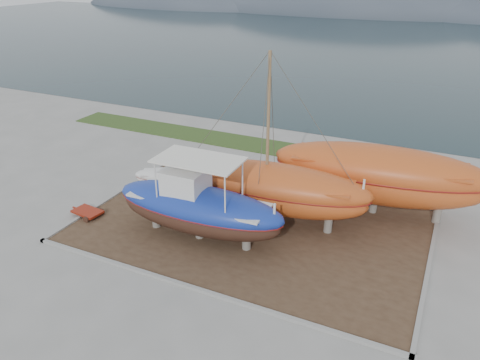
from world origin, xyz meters
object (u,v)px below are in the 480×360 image
at_px(white_dinghy, 170,179).
at_px(red_trailer, 88,213).
at_px(orange_sailboat, 277,143).
at_px(blue_caique, 198,199).
at_px(orange_bare_hull, 377,181).

relative_size(white_dinghy, red_trailer, 1.77).
height_order(orange_sailboat, red_trailer, orange_sailboat).
xyz_separation_m(blue_caique, white_dinghy, (-4.53, 4.18, -1.56)).
height_order(white_dinghy, red_trailer, white_dinghy).
relative_size(orange_bare_hull, red_trailer, 4.74).
relative_size(white_dinghy, orange_bare_hull, 0.37).
distance_m(orange_bare_hull, red_trailer, 16.40).
height_order(blue_caique, white_dinghy, blue_caique).
height_order(blue_caique, orange_bare_hull, blue_caique).
bearing_deg(orange_bare_hull, red_trailer, -157.97).
bearing_deg(blue_caique, white_dinghy, 135.99).
bearing_deg(red_trailer, blue_caique, 13.26).
relative_size(white_dinghy, orange_sailboat, 0.43).
xyz_separation_m(white_dinghy, red_trailer, (-2.37, -4.91, -0.54)).
xyz_separation_m(white_dinghy, orange_sailboat, (7.47, -1.00, 3.96)).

